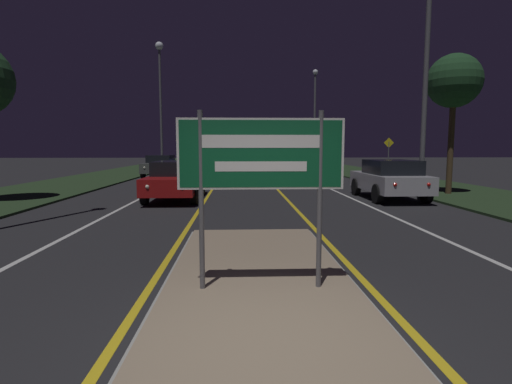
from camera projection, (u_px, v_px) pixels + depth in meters
name	position (u px, v px, depth m)	size (l,w,h in m)	color
ground_plane	(271.00, 361.00, 3.76)	(160.00, 160.00, 0.00)	#232326
median_island	(261.00, 291.00, 5.46)	(2.78, 7.90, 0.10)	#999993
verge_left	(81.00, 182.00, 23.20)	(5.00, 100.00, 0.08)	#23381E
verge_right	(401.00, 181.00, 24.03)	(5.00, 100.00, 0.08)	#23381E
centre_line_yellow_left	(221.00, 176.00, 28.52)	(0.12, 70.00, 0.01)	gold
centre_line_yellow_right	(265.00, 176.00, 28.65)	(0.12, 70.00, 0.01)	gold
lane_line_white_left	(184.00, 176.00, 28.40)	(0.12, 70.00, 0.01)	silver
lane_line_white_right	(301.00, 176.00, 28.77)	(0.12, 70.00, 0.01)	silver
edge_line_white_left	(141.00, 176.00, 28.27)	(0.10, 70.00, 0.01)	silver
edge_line_white_right	(342.00, 176.00, 28.90)	(0.10, 70.00, 0.01)	silver
highway_sign	(261.00, 162.00, 5.26)	(2.20, 0.07, 2.39)	#56565B
streetlight_left_far	(160.00, 84.00, 30.98)	(0.61, 0.61, 10.12)	#56565B
streetlight_right_near	(427.00, 42.00, 14.36)	(0.50, 0.50, 9.26)	#56565B
streetlight_right_far	(315.00, 109.00, 35.10)	(0.46, 0.46, 8.81)	#56565B
car_receding_0	(389.00, 179.00, 15.53)	(2.01, 4.27, 1.54)	#B7B7BC
car_receding_1	(287.00, 168.00, 25.65)	(2.03, 4.55, 1.33)	#B7B7BC
car_approaching_0	(176.00, 179.00, 15.58)	(1.97, 4.79, 1.48)	maroon
car_approaching_1	(160.00, 165.00, 27.64)	(1.95, 4.62, 1.50)	#4C514C
car_approaching_2	(212.00, 162.00, 36.74)	(2.03, 4.19, 1.39)	navy
warning_sign	(388.00, 155.00, 23.84)	(0.60, 0.06, 2.53)	#56565B
roadside_palm_right	(454.00, 82.00, 16.36)	(2.19, 2.19, 5.75)	#4C3823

